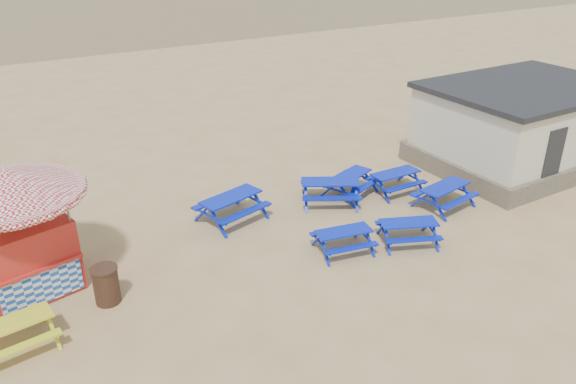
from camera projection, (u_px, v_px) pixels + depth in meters
ground at (307, 243)px, 16.71m from camera, size 400.00×400.00×0.00m
wet_sand at (25, 14)px, 59.18m from camera, size 400.00×400.00×0.00m
picnic_table_blue_a at (231, 208)px, 17.82m from camera, size 2.35×2.06×0.84m
picnic_table_blue_b at (330, 192)px, 18.93m from camera, size 2.46×2.32×0.81m
picnic_table_blue_c at (350, 184)px, 19.55m from camera, size 2.18×1.98×0.75m
picnic_table_blue_d at (408, 232)px, 16.57m from camera, size 2.07×1.90×0.70m
picnic_table_blue_e at (343, 241)px, 16.14m from camera, size 1.84×1.59×0.68m
picnic_table_blue_f at (444, 196)px, 18.67m from camera, size 2.03×1.73×0.77m
picnic_table_yellow at (13, 336)px, 12.38m from camera, size 1.90×1.61×0.73m
ice_cream_kiosk at (13, 215)px, 13.77m from camera, size 4.46×4.46×3.37m
litter_bin at (106, 285)px, 13.89m from camera, size 0.68×0.68×0.99m
amenity_block at (522, 124)px, 21.70m from camera, size 7.40×5.40×3.15m
picnic_table_blue_g at (395, 182)px, 19.75m from camera, size 1.80×1.46×0.74m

